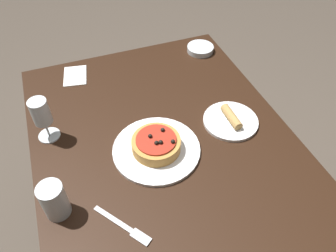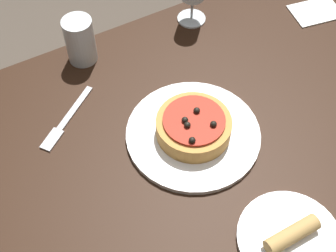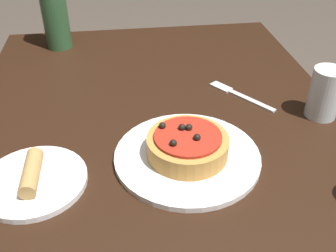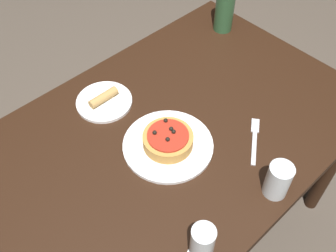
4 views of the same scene
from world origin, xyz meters
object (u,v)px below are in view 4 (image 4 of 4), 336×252
wine_glass (202,242)px  water_cup (278,180)px  fork (255,138)px  dining_table (172,147)px  side_plate (104,101)px  dinner_plate (168,145)px  pizza (168,140)px

wine_glass → water_cup: (0.31, -0.01, -0.05)m
fork → dining_table: bearing=93.0°
wine_glass → side_plate: wine_glass is taller
side_plate → dinner_plate: bearing=-83.7°
water_cup → fork: bearing=55.2°
pizza → wine_glass: 0.39m
dinner_plate → fork: 0.29m
wine_glass → side_plate: (0.16, 0.62, -0.10)m
dinner_plate → dining_table: bearing=35.7°
dining_table → wine_glass: size_ratio=8.27×
water_cup → dining_table: bearing=98.8°
dinner_plate → side_plate: 0.30m
pizza → wine_glass: wine_glass is taller
pizza → fork: size_ratio=0.97×
dining_table → wine_glass: (-0.25, -0.37, 0.20)m
water_cup → fork: 0.21m
dining_table → fork: (0.17, -0.21, 0.09)m
dining_table → side_plate: bearing=109.3°
wine_glass → water_cup: bearing=-1.4°
dining_table → wine_glass: 0.49m
pizza → water_cup: size_ratio=1.37×
dining_table → pizza: bearing=-144.4°
dining_table → side_plate: (-0.09, 0.25, 0.10)m
water_cup → fork: size_ratio=0.71×
fork → side_plate: (-0.26, 0.47, 0.01)m
side_plate → fork: bearing=-60.6°
wine_glass → side_plate: bearing=75.6°
dinner_plate → fork: bearing=-36.6°
dining_table → dinner_plate: dinner_plate is taller
dinner_plate → pizza: bearing=64.5°
dinner_plate → water_cup: (0.11, -0.34, 0.05)m
water_cup → fork: water_cup is taller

